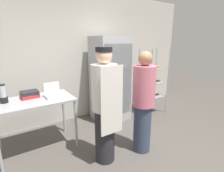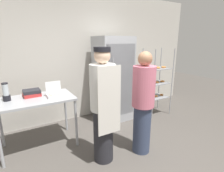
# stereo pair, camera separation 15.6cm
# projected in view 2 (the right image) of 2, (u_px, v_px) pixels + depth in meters

# --- Properties ---
(ground_plane) EXTENTS (14.00, 14.00, 0.00)m
(ground_plane) POSITION_uv_depth(u_px,v_px,m) (140.00, 168.00, 2.55)
(ground_plane) COLOR #4C4742
(back_wall) EXTENTS (6.40, 0.12, 2.87)m
(back_wall) POSITION_uv_depth(u_px,v_px,m) (81.00, 57.00, 4.03)
(back_wall) COLOR #B7B2A8
(back_wall) RESTS_ON ground_plane
(refrigerator) EXTENTS (0.76, 0.68, 1.89)m
(refrigerator) POSITION_uv_depth(u_px,v_px,m) (113.00, 79.00, 3.98)
(refrigerator) COLOR #9EA0A5
(refrigerator) RESTS_ON ground_plane
(baking_rack) EXTENTS (0.62, 0.43, 1.63)m
(baking_rack) POSITION_uv_depth(u_px,v_px,m) (157.00, 82.00, 4.27)
(baking_rack) COLOR #93969B
(baking_rack) RESTS_ON ground_plane
(prep_counter) EXTENTS (1.21, 0.71, 0.88)m
(prep_counter) POSITION_uv_depth(u_px,v_px,m) (36.00, 104.00, 2.90)
(prep_counter) COLOR #9EA0A5
(prep_counter) RESTS_ON ground_plane
(donut_box) EXTENTS (0.26, 0.20, 0.25)m
(donut_box) POSITION_uv_depth(u_px,v_px,m) (55.00, 94.00, 2.95)
(donut_box) COLOR white
(donut_box) RESTS_ON prep_counter
(blender_pitcher) EXTENTS (0.11, 0.11, 0.29)m
(blender_pitcher) POSITION_uv_depth(u_px,v_px,m) (6.00, 93.00, 2.73)
(blender_pitcher) COLOR black
(blender_pitcher) RESTS_ON prep_counter
(binder_stack) EXTENTS (0.28, 0.24, 0.11)m
(binder_stack) POSITION_uv_depth(u_px,v_px,m) (32.00, 93.00, 2.98)
(binder_stack) COLOR #B72D2D
(binder_stack) RESTS_ON prep_counter
(person_baker) EXTENTS (0.37, 0.38, 1.73)m
(person_baker) POSITION_uv_depth(u_px,v_px,m) (103.00, 105.00, 2.52)
(person_baker) COLOR #232328
(person_baker) RESTS_ON ground_plane
(person_customer) EXTENTS (0.35, 0.35, 1.66)m
(person_customer) POSITION_uv_depth(u_px,v_px,m) (143.00, 103.00, 2.75)
(person_customer) COLOR #333D56
(person_customer) RESTS_ON ground_plane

